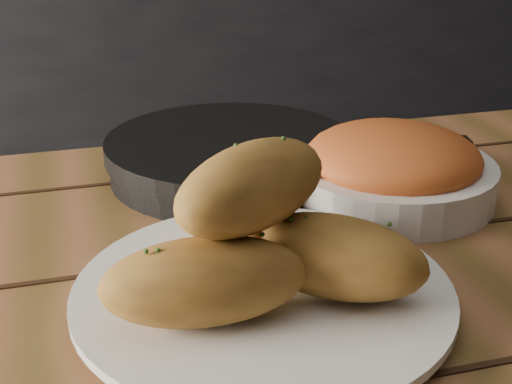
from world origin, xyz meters
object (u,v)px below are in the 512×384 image
object	(u,v)px
plate	(263,295)
skillet	(232,156)
bowl	(392,168)
bread_rolls	(258,236)

from	to	relation	value
plate	skillet	xyz separation A→B (m)	(0.04, 0.27, 0.01)
plate	bowl	distance (m)	0.26
bread_rolls	skillet	distance (m)	0.28
bread_rolls	bowl	world-z (taller)	bread_rolls
skillet	bowl	world-z (taller)	bowl
bread_rolls	skillet	size ratio (longest dim) A/B	0.62
bread_rolls	plate	bearing A→B (deg)	30.96
skillet	bowl	xyz separation A→B (m)	(0.15, -0.11, 0.01)
plate	bowl	world-z (taller)	bowl
bread_rolls	bowl	size ratio (longest dim) A/B	1.18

